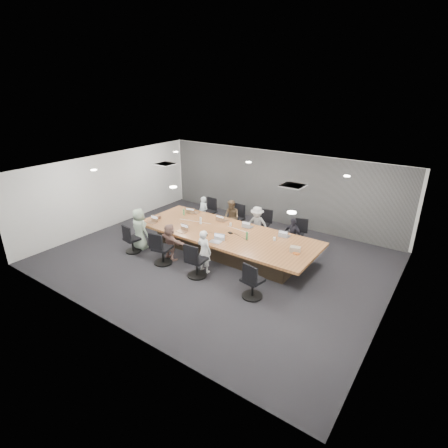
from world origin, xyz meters
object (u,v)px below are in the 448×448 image
Objects in this scene: chair_7 at (253,283)px; person_0 at (203,212)px; chair_4 at (132,241)px; person_5 at (170,242)px; person_4 at (140,229)px; laptop_5 at (182,232)px; canvas_bag at (295,249)px; chair_2 at (262,227)px; chair_0 at (209,214)px; mug_brown at (160,217)px; laptop_0 at (194,212)px; bottle_green_left at (184,212)px; chair_6 at (197,263)px; laptop_1 at (223,220)px; chair_3 at (296,237)px; person_6 at (204,251)px; person_2 at (257,224)px; laptop_6 at (215,242)px; stapler at (222,236)px; chair_1 at (237,221)px; chair_5 at (163,250)px; bottle_clear at (201,221)px; laptop_2 at (249,226)px; snack_packet at (296,253)px; conference_table at (226,242)px; bottle_green_right at (247,236)px; laptop_3 at (285,236)px; person_1 at (232,218)px; person_3 at (292,235)px.

chair_7 is 5.04m from person_0.
person_5 reaches higher than chair_4.
person_4 reaches higher than chair_4.
laptop_5 is 1.16× the size of canvas_bag.
person_5 is at bearing 51.57° from chair_2.
chair_0 is 2.18m from mug_brown.
laptop_0 is (0.00, -0.55, 0.15)m from person_0.
bottle_green_left reaches higher than laptop_0.
laptop_1 is at bearing 104.91° from chair_6.
person_6 reaches higher than chair_3.
laptop_0 is at bearing -176.11° from person_2.
person_5 is at bearing -176.17° from chair_7.
laptop_6 is 2.29× the size of stapler.
chair_1 is 3.09m from person_5.
laptop_6 is at bearing 26.70° from chair_4.
bottle_clear is (0.07, 1.79, 0.42)m from chair_5.
laptop_0 is at bearing -58.67° from person_5.
chair_2 reaches higher than laptop_2.
mug_brown is at bearing -163.08° from bottle_clear.
person_4 is 2.72m from person_6.
laptop_0 is 1.24× the size of canvas_bag.
snack_packet is at bearing -52.17° from canvas_bag.
person_4 reaches higher than conference_table.
person_0 is 0.57m from laptop_0.
stapler is at bearing 136.17° from laptop_0.
chair_4 is 2.16× the size of laptop_0.
stapler is at bearing -131.52° from person_5.
conference_table is at bearing 173.56° from bottle_green_right.
chair_2 is 2.53m from laptop_6.
chair_6 is 2.51× the size of laptop_6.
person_6 is at bearing 107.74° from chair_1.
conference_table is 6.87× the size of chair_5.
laptop_3 is at bearing 169.18° from chair_0.
person_2 is at bearing 174.42° from chair_0.
mug_brown is (-0.05, 0.99, 0.10)m from person_4.
mug_brown is at bearing 9.40° from chair_3.
laptop_6 is at bearing -55.71° from person_1.
person_0 is at bearing 121.21° from chair_6.
chair_5 is at bearing -156.20° from laptop_6.
chair_1 is 0.64× the size of person_2.
bottle_green_left is at bearing 15.84° from chair_2.
bottle_green_left reaches higher than conference_table.
laptop_1 is 2.21m from person_5.
laptop_6 is (1.35, 0.00, 0.00)m from laptop_5.
stapler is (2.63, 0.99, 0.07)m from person_4.
chair_5 is at bearing 18.25° from person_6.
person_3 reaches higher than stapler.
laptop_2 is 2.21m from canvas_bag.
chair_4 is 0.55× the size of person_4.
person_1 is at bearing 33.47° from bottle_green_left.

